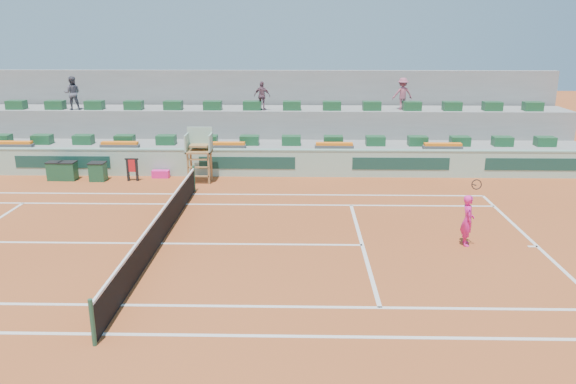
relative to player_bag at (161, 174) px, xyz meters
name	(u,v)px	position (x,y,z in m)	size (l,w,h in m)	color
ground	(161,244)	(1.94, -8.09, -0.17)	(90.00, 90.00, 0.00)	#96421D
seating_tier_lower	(211,153)	(1.94, 2.61, 0.43)	(36.00, 4.00, 1.20)	gray
seating_tier_upper	(216,133)	(1.94, 4.21, 1.13)	(36.00, 2.40, 2.60)	gray
stadium_back_wall	(219,111)	(1.94, 5.81, 2.03)	(36.00, 0.40, 4.40)	gray
player_bag	(161,174)	(0.00, 0.00, 0.00)	(0.77, 0.34, 0.34)	#FB2092
spectator_left	(72,93)	(-5.08, 3.50, 3.26)	(0.81, 0.63, 1.66)	#4C4D59
spectator_mid	(262,96)	(4.45, 3.48, 3.14)	(0.84, 0.35, 1.43)	#714B5C
spectator_right	(402,94)	(11.49, 3.90, 3.22)	(1.02, 0.59, 1.58)	#984C61
court_lines	(161,243)	(1.94, -8.09, -0.17)	(23.89, 11.09, 0.01)	silver
tennis_net	(160,228)	(1.94, -8.09, 0.36)	(0.10, 11.97, 1.10)	black
advertising_hoarding	(204,162)	(1.96, 0.40, 0.46)	(36.00, 0.34, 1.26)	#94BAA4
umpire_chair	(199,147)	(1.94, -0.60, 1.37)	(1.10, 0.90, 2.40)	olive
seat_row_lower	(208,140)	(1.94, 1.71, 1.25)	(32.90, 0.60, 0.44)	#194D29
seat_row_upper	(213,105)	(1.94, 3.61, 2.65)	(32.90, 0.60, 0.44)	#194D29
flower_planters	(173,145)	(0.44, 0.91, 1.16)	(26.80, 0.36, 0.28)	#4C4C4C
drink_cooler_a	(98,171)	(-2.66, -0.57, 0.25)	(0.71, 0.61, 0.84)	#174529
drink_cooler_b	(68,171)	(-4.03, -0.48, 0.25)	(0.71, 0.62, 0.84)	#174529
drink_cooler_c	(55,171)	(-4.63, -0.49, 0.25)	(0.63, 0.55, 0.84)	#174529
towel_rack	(132,168)	(-1.11, -0.58, 0.43)	(0.60, 0.10, 1.03)	black
tennis_player	(468,220)	(11.61, -7.96, 0.65)	(0.46, 0.88, 2.28)	#FB2092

